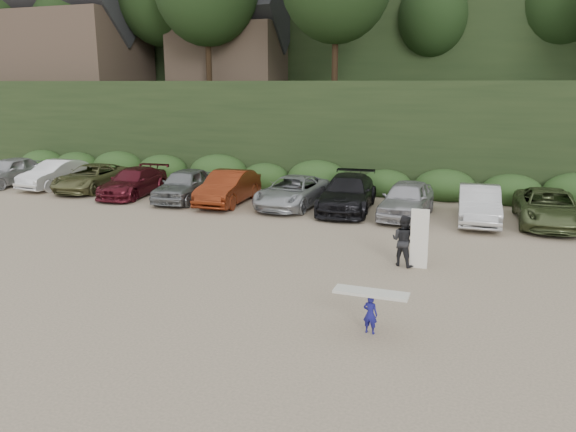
% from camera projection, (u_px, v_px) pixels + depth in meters
% --- Properties ---
extents(ground, '(120.00, 120.00, 0.00)m').
position_uv_depth(ground, '(258.00, 278.00, 17.38)').
color(ground, tan).
rests_on(ground, ground).
extents(hillside_backdrop, '(90.00, 41.50, 28.00)m').
position_uv_depth(hillside_backdrop, '(417.00, 18.00, 47.75)').
color(hillside_backdrop, black).
rests_on(hillside_backdrop, ground).
extents(parked_cars, '(39.45, 6.00, 1.65)m').
position_uv_depth(parked_cars, '(306.00, 192.00, 26.96)').
color(parked_cars, '#A7A8AC').
rests_on(parked_cars, ground).
extents(child_surfer, '(1.78, 0.51, 1.07)m').
position_uv_depth(child_surfer, '(371.00, 305.00, 13.40)').
color(child_surfer, navy).
rests_on(child_surfer, ground).
extents(adult_surfer, '(1.31, 0.88, 2.01)m').
position_uv_depth(adult_surfer, '(405.00, 240.00, 18.35)').
color(adult_surfer, black).
rests_on(adult_surfer, ground).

